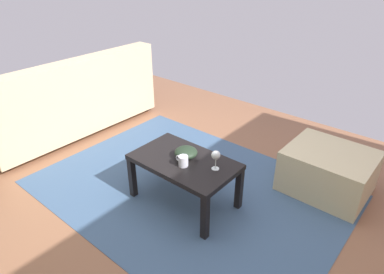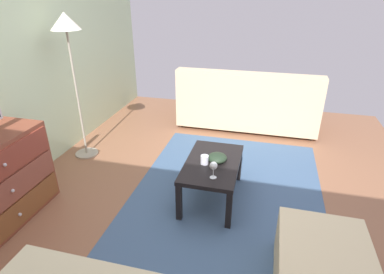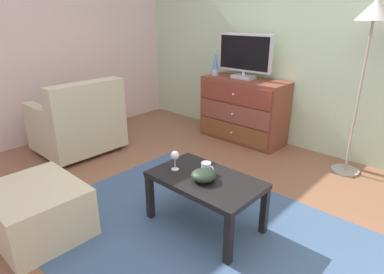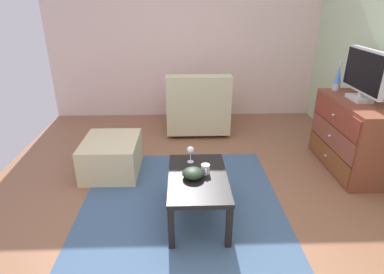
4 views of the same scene
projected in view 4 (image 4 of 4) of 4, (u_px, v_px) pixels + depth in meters
The scene contains 12 objects.
ground_plane at pixel (203, 210), 3.02m from camera, with size 5.88×4.52×0.05m, color #8A5B40.
wall_plain_left at pixel (193, 31), 4.94m from camera, with size 0.12×4.52×2.70m, color beige.
area_rug at pixel (182, 221), 2.82m from camera, with size 2.60×1.90×0.01m, color #3E5A7C.
dresser at pixel (351, 136), 3.57m from camera, with size 1.10×0.49×0.81m.
tv at pixel (364, 74), 3.33m from camera, with size 0.75×0.18×0.54m.
lava_lamp at pixel (338, 78), 3.76m from camera, with size 0.09×0.09×0.33m.
coffee_table at pixel (198, 182), 2.75m from camera, with size 0.84×0.51×0.41m.
wine_glass at pixel (190, 151), 2.93m from camera, with size 0.07×0.07×0.16m.
mug at pixel (205, 169), 2.76m from camera, with size 0.11×0.08×0.08m.
bowl_decorative at pixel (193, 173), 2.70m from camera, with size 0.19×0.19×0.08m, color #1F3020.
armchair at pixel (198, 108), 4.64m from camera, with size 0.80×0.88×0.88m.
ottoman at pixel (112, 156), 3.57m from camera, with size 0.70×0.60×0.39m, color beige.
Camera 4 is at (2.48, -0.18, 1.82)m, focal length 29.80 mm.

